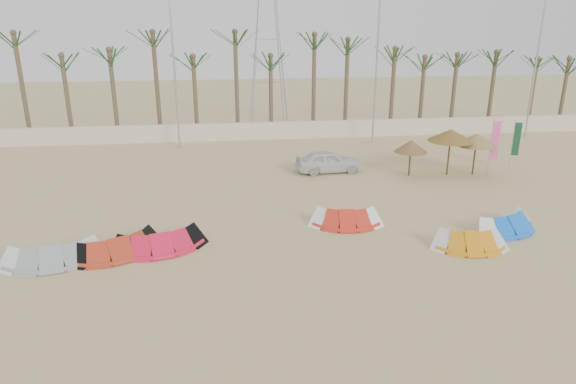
{
  "coord_description": "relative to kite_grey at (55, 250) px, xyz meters",
  "views": [
    {
      "loc": [
        -2.7,
        -15.97,
        9.02
      ],
      "look_at": [
        0.0,
        6.0,
        1.3
      ],
      "focal_mm": 32.0,
      "sensor_mm": 36.0,
      "label": 1
    }
  ],
  "objects": [
    {
      "name": "kite_orange",
      "position": [
        16.31,
        -0.81,
        -0.0
      ],
      "size": [
        3.13,
        1.84,
        0.9
      ],
      "color": "orange",
      "rests_on": "ground"
    },
    {
      "name": "parasol_right",
      "position": [
        21.11,
        8.6,
        1.7
      ],
      "size": [
        2.37,
        2.37,
        2.47
      ],
      "color": "#4C331E",
      "rests_on": "ground"
    },
    {
      "name": "lamp_b",
      "position": [
        3.47,
        17.12,
        5.35
      ],
      "size": [
        1.25,
        0.14,
        11.0
      ],
      "color": "#A5A8AD",
      "rests_on": "ground"
    },
    {
      "name": "palm_line",
      "position": [
        10.1,
        20.62,
        6.02
      ],
      "size": [
        52.0,
        4.0,
        7.7
      ],
      "color": "brown",
      "rests_on": "ground"
    },
    {
      "name": "lamp_c",
      "position": [
        17.47,
        17.12,
        5.35
      ],
      "size": [
        1.25,
        0.14,
        11.0
      ],
      "color": "#A5A8AD",
      "rests_on": "ground"
    },
    {
      "name": "car",
      "position": [
        12.73,
        10.18,
        0.24
      ],
      "size": [
        3.96,
        1.81,
        1.32
      ],
      "primitive_type": "imported",
      "rotation": [
        0.0,
        0.0,
        1.64
      ],
      "color": "silver",
      "rests_on": "ground"
    },
    {
      "name": "kite_red_mid",
      "position": [
        3.9,
        0.71,
        0.0
      ],
      "size": [
        3.95,
        2.38,
        0.9
      ],
      "color": "red",
      "rests_on": "ground"
    },
    {
      "name": "flag_pink",
      "position": [
        21.99,
        8.24,
        1.62
      ],
      "size": [
        0.44,
        0.19,
        3.45
      ],
      "color": "#A5A8AD",
      "rests_on": "ground"
    },
    {
      "name": "kite_blue",
      "position": [
        18.76,
        0.74,
        -0.0
      ],
      "size": [
        3.62,
        2.54,
        0.9
      ],
      "color": "blue",
      "rests_on": "ground"
    },
    {
      "name": "kite_red_right",
      "position": [
        11.91,
        2.2,
        -0.0
      ],
      "size": [
        3.31,
        1.83,
        0.9
      ],
      "color": "red",
      "rests_on": "ground"
    },
    {
      "name": "kite_red_left",
      "position": [
        2.25,
        0.45,
        0.0
      ],
      "size": [
        4.15,
        2.94,
        0.9
      ],
      "color": "#B1331A",
      "rests_on": "ground"
    },
    {
      "name": "pylon",
      "position": [
        10.43,
        25.12,
        -0.42
      ],
      "size": [
        3.0,
        3.0,
        14.0
      ],
      "primitive_type": null,
      "color": "#A5A8AD",
      "rests_on": "ground"
    },
    {
      "name": "boundary_wall",
      "position": [
        9.43,
        19.12,
        0.23
      ],
      "size": [
        60.0,
        0.3,
        1.3
      ],
      "primitive_type": "cube",
      "color": "beige",
      "rests_on": "ground"
    },
    {
      "name": "flag_green",
      "position": [
        23.94,
        9.29,
        1.41
      ],
      "size": [
        0.45,
        0.11,
        3.08
      ],
      "color": "#A5A8AD",
      "rests_on": "ground"
    },
    {
      "name": "kite_grey",
      "position": [
        0.0,
        0.0,
        0.0
      ],
      "size": [
        3.87,
        2.2,
        0.9
      ],
      "color": "gray",
      "rests_on": "ground"
    },
    {
      "name": "parasol_mid",
      "position": [
        19.58,
        8.73,
        1.97
      ],
      "size": [
        2.6,
        2.6,
        2.74
      ],
      "color": "#4C331E",
      "rests_on": "ground"
    },
    {
      "name": "ground",
      "position": [
        9.43,
        -2.88,
        -0.42
      ],
      "size": [
        120.0,
        120.0,
        0.0
      ],
      "primitive_type": "plane",
      "color": "tan",
      "rests_on": "ground"
    },
    {
      "name": "lamp_d",
      "position": [
        29.47,
        17.12,
        5.35
      ],
      "size": [
        1.25,
        0.14,
        11.0
      ],
      "color": "#A5A8AD",
      "rests_on": "ground"
    },
    {
      "name": "parasol_left",
      "position": [
        17.31,
        8.89,
        1.35
      ],
      "size": [
        1.92,
        1.92,
        2.13
      ],
      "color": "#4C331E",
      "rests_on": "ground"
    }
  ]
}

